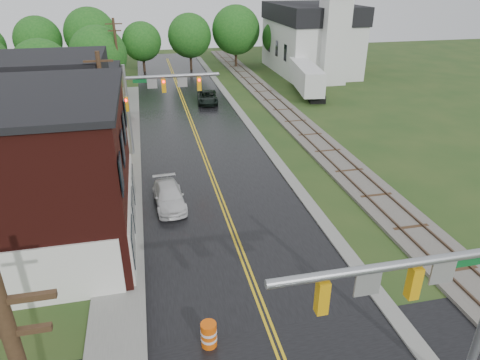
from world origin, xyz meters
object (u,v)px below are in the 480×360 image
object	(u,v)px
construction_barrel	(209,335)
tree_left_c	(44,71)
pickup_white	(169,196)
suv_dark	(207,97)
traffic_signal_near	(434,293)
semi_trailer	(306,77)
traffic_signal_far	(154,93)
utility_pole_c	(118,59)
utility_pole_b	(106,118)
tree_left_e	(100,56)
church	(314,31)

from	to	relation	value
construction_barrel	tree_left_c	bearing A→B (deg)	108.43
pickup_white	tree_left_c	bearing A→B (deg)	111.64
tree_left_c	suv_dark	bearing A→B (deg)	3.43
tree_left_c	construction_barrel	distance (m)	35.80
traffic_signal_near	semi_trailer	bearing A→B (deg)	74.30
traffic_signal_far	semi_trailer	world-z (taller)	traffic_signal_far
utility_pole_c	construction_barrel	bearing A→B (deg)	-83.66
traffic_signal_far	suv_dark	xyz separation A→B (m)	(6.09, 13.88, -4.31)
utility_pole_c	traffic_signal_far	bearing A→B (deg)	-78.91
utility_pole_c	suv_dark	size ratio (longest dim) A/B	1.89
construction_barrel	traffic_signal_far	bearing A→B (deg)	92.39
utility_pole_b	tree_left_e	bearing A→B (deg)	94.90
utility_pole_c	tree_left_c	xyz separation A→B (m)	(-7.05, -4.10, -0.21)
tree_left_e	church	bearing A→B (deg)	15.20
tree_left_c	utility_pole_c	bearing A→B (deg)	30.20
suv_dark	traffic_signal_near	bearing A→B (deg)	-82.93
tree_left_e	pickup_white	distance (m)	28.83
tree_left_c	tree_left_e	xyz separation A→B (m)	(5.00, 6.00, 0.30)
church	semi_trailer	bearing A→B (deg)	-114.46
pickup_white	semi_trailer	distance (m)	30.41
traffic_signal_near	tree_left_e	distance (m)	45.59
tree_left_c	pickup_white	world-z (taller)	tree_left_c
traffic_signal_far	pickup_white	bearing A→B (deg)	-89.02
traffic_signal_near	utility_pole_c	size ratio (longest dim) A/B	0.82
traffic_signal_near	pickup_white	bearing A→B (deg)	113.10
tree_left_e	traffic_signal_far	bearing A→B (deg)	-74.11
traffic_signal_near	utility_pole_c	distance (m)	43.24
utility_pole_c	traffic_signal_near	bearing A→B (deg)	-76.26
utility_pole_b	semi_trailer	size ratio (longest dim) A/B	0.82
utility_pole_c	suv_dark	world-z (taller)	utility_pole_c
pickup_white	suv_dark	bearing A→B (deg)	71.55
utility_pole_b	tree_left_e	world-z (taller)	utility_pole_b
utility_pole_b	tree_left_c	size ratio (longest dim) A/B	1.18
utility_pole_c	construction_barrel	world-z (taller)	utility_pole_c
tree_left_c	semi_trailer	world-z (taller)	tree_left_c
church	utility_pole_c	bearing A→B (deg)	-160.03
church	semi_trailer	world-z (taller)	church
traffic_signal_near	tree_left_e	size ratio (longest dim) A/B	0.90
traffic_signal_far	construction_barrel	xyz separation A→B (m)	(0.87, -20.86, -4.42)
pickup_white	construction_barrel	distance (m)	11.80
tree_left_c	suv_dark	xyz separation A→B (m)	(16.47, 0.99, -3.85)
traffic_signal_far	utility_pole_c	size ratio (longest dim) A/B	0.82
utility_pole_b	suv_dark	size ratio (longest dim) A/B	1.89
church	suv_dark	size ratio (longest dim) A/B	4.19
traffic_signal_far	tree_left_c	size ratio (longest dim) A/B	0.96
traffic_signal_far	utility_pole_c	bearing A→B (deg)	101.09
tree_left_e	construction_barrel	bearing A→B (deg)	-81.07
semi_trailer	construction_barrel	distance (m)	40.16
utility_pole_c	semi_trailer	size ratio (longest dim) A/B	0.82
traffic_signal_near	traffic_signal_far	bearing A→B (deg)	105.52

